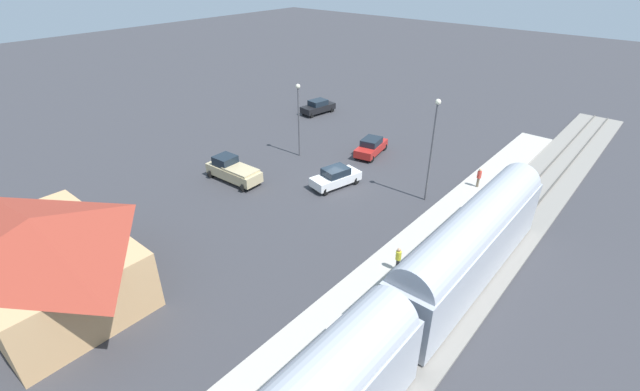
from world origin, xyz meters
TOP-DOWN VIEW (x-y plane):
  - ground_plane at (0.00, 0.00)m, footprint 200.00×200.00m
  - railway_track at (-14.00, 0.00)m, footprint 4.80×70.00m
  - platform at (-10.00, 0.00)m, footprint 3.20×46.00m
  - passenger_train at (-14.00, 13.01)m, footprint 2.93×32.94m
  - station_building at (4.00, 22.00)m, footprint 12.07×8.28m
  - pedestrian_on_platform at (-9.77, -7.23)m, footprint 0.36×0.36m
  - pedestrian_waiting_far at (-10.48, 7.03)m, footprint 0.36×0.36m
  - sedan_red at (1.53, -7.44)m, footprint 2.67×4.77m
  - pickup_tan at (7.69, 5.34)m, footprint 5.48×2.66m
  - sedan_black at (14.06, -13.77)m, footprint 2.46×4.71m
  - sedan_white at (0.01, 0.20)m, footprint 2.81×4.80m
  - light_pole_near_platform at (-7.20, -2.74)m, footprint 0.44×0.44m
  - light_pole_lot_center at (6.90, -2.58)m, footprint 0.44×0.44m

SIDE VIEW (x-z plane):
  - ground_plane at x=0.00m, z-range 0.00..0.00m
  - railway_track at x=-14.00m, z-range -0.06..0.24m
  - platform at x=-10.00m, z-range 0.00..0.30m
  - sedan_red at x=1.53m, z-range 0.01..1.75m
  - sedan_black at x=14.06m, z-range 0.01..1.75m
  - sedan_white at x=0.01m, z-range 0.01..1.75m
  - pickup_tan at x=7.69m, z-range -0.04..2.10m
  - pedestrian_on_platform at x=-9.77m, z-range 0.43..2.14m
  - pedestrian_waiting_far at x=-10.48m, z-range 0.43..2.14m
  - station_building at x=4.00m, z-range 0.10..5.60m
  - passenger_train at x=-14.00m, z-range 0.37..5.35m
  - light_pole_lot_center at x=6.90m, z-range 0.98..8.28m
  - light_pole_near_platform at x=-7.20m, z-range 1.04..9.63m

